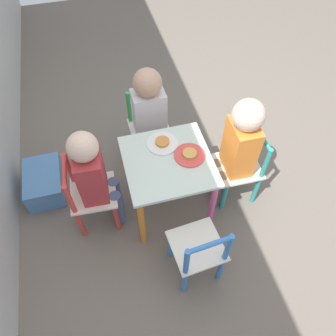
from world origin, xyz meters
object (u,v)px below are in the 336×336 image
at_px(chair_green, 149,128).
at_px(child_front, 238,145).
at_px(plate_right, 162,143).
at_px(chair_red, 90,195).
at_px(child_right, 150,112).
at_px(storage_bin, 45,182).
at_px(chair_blue, 198,251).
at_px(chair_teal, 241,167).
at_px(plate_front, 190,155).
at_px(kids_table, 168,170).
at_px(child_back, 95,174).

xyz_separation_m(chair_green, child_front, (-0.47, -0.42, 0.22)).
xyz_separation_m(child_front, plate_right, (0.13, 0.40, -0.01)).
distance_m(chair_red, child_front, 0.90).
distance_m(chair_green, child_front, 0.67).
bearing_deg(child_right, storage_bin, -175.51).
bearing_deg(storage_bin, chair_blue, -134.71).
bearing_deg(chair_red, chair_teal, -88.87).
height_order(child_front, plate_front, child_front).
bearing_deg(chair_red, plate_right, -74.93).
relative_size(chair_green, plate_front, 3.05).
height_order(kids_table, storage_bin, kids_table).
xyz_separation_m(plate_right, plate_front, (-0.12, -0.12, 0.00)).
relative_size(chair_red, child_right, 0.69).
bearing_deg(chair_blue, chair_red, -49.16).
relative_size(kids_table, child_back, 0.64).
xyz_separation_m(child_right, child_front, (-0.41, -0.41, 0.02)).
distance_m(kids_table, chair_blue, 0.48).
bearing_deg(child_right, chair_green, 90.00).
bearing_deg(child_front, chair_blue, -37.66).
height_order(chair_green, child_front, child_front).
bearing_deg(chair_green, storage_bin, -171.00).
height_order(chair_red, storage_bin, chair_red).
distance_m(chair_green, chair_red, 0.63).
height_order(plate_front, storage_bin, plate_front).
distance_m(child_front, plate_right, 0.43).
distance_m(chair_teal, child_back, 0.89).
bearing_deg(plate_front, child_back, 87.30).
bearing_deg(child_right, child_back, -137.36).
bearing_deg(storage_bin, chair_teal, -105.43).
distance_m(plate_right, storage_bin, 0.88).
distance_m(kids_table, chair_green, 0.48).
relative_size(child_back, plate_front, 4.37).
relative_size(chair_red, storage_bin, 1.54).
xyz_separation_m(chair_red, child_right, (0.38, -0.45, 0.20)).
bearing_deg(chair_green, child_right, -90.00).
relative_size(kids_table, child_right, 0.63).
bearing_deg(kids_table, storage_bin, 66.67).
bearing_deg(child_back, plate_front, -89.18).
bearing_deg(child_right, chair_teal, -42.52).
xyz_separation_m(chair_teal, plate_right, (0.13, 0.46, 0.22)).
xyz_separation_m(chair_red, child_front, (-0.04, -0.87, 0.22)).
bearing_deg(child_right, child_front, -46.23).
relative_size(kids_table, chair_red, 0.92).
bearing_deg(chair_green, chair_teal, -46.31).
relative_size(chair_red, plate_right, 2.95).
distance_m(chair_blue, storage_bin, 1.14).
distance_m(chair_red, plate_right, 0.52).
xyz_separation_m(child_back, plate_right, (0.10, -0.40, 0.03)).
bearing_deg(child_back, chair_blue, -134.33).
relative_size(plate_right, storage_bin, 0.52).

